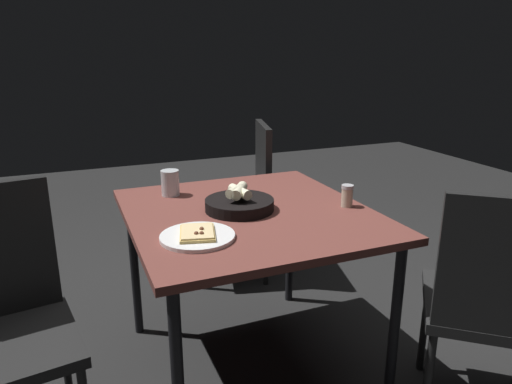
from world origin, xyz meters
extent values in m
plane|color=black|center=(0.00, 0.00, 0.00)|extent=(8.00, 8.00, 0.00)
cube|color=brown|center=(0.00, 0.00, 0.71)|extent=(0.95, 1.01, 0.03)
cylinder|color=black|center=(-0.41, -0.44, 0.35)|extent=(0.04, 0.04, 0.70)
cylinder|color=black|center=(0.41, -0.44, 0.35)|extent=(0.04, 0.04, 0.70)
cylinder|color=black|center=(-0.41, 0.44, 0.35)|extent=(0.04, 0.04, 0.70)
cylinder|color=white|center=(0.27, 0.20, 0.73)|extent=(0.26, 0.26, 0.01)
cube|color=tan|center=(0.27, 0.20, 0.75)|extent=(0.15, 0.18, 0.01)
cube|color=beige|center=(0.27, 0.20, 0.75)|extent=(0.14, 0.17, 0.01)
sphere|color=brown|center=(0.26, 0.24, 0.76)|extent=(0.02, 0.02, 0.02)
sphere|color=brown|center=(0.25, 0.20, 0.76)|extent=(0.02, 0.02, 0.02)
sphere|color=brown|center=(0.28, 0.23, 0.76)|extent=(0.02, 0.02, 0.02)
cylinder|color=black|center=(0.03, -0.02, 0.75)|extent=(0.28, 0.28, 0.05)
cylinder|color=beige|center=(0.05, -0.01, 0.81)|extent=(0.11, 0.10, 0.04)
cylinder|color=beige|center=(0.03, -0.02, 0.81)|extent=(0.11, 0.14, 0.04)
cylinder|color=beige|center=(0.03, -0.02, 0.81)|extent=(0.06, 0.13, 0.04)
cylinder|color=#B61C14|center=(0.09, -0.04, 0.75)|extent=(0.06, 0.06, 0.03)
cylinder|color=silver|center=(0.24, -0.33, 0.78)|extent=(0.08, 0.08, 0.11)
cylinder|color=orange|center=(0.24, -0.33, 0.77)|extent=(0.07, 0.07, 0.08)
cylinder|color=#BFB299|center=(-0.39, 0.11, 0.77)|extent=(0.05, 0.05, 0.08)
cylinder|color=maroon|center=(-0.39, 0.11, 0.75)|extent=(0.04, 0.04, 0.04)
cylinder|color=#B7B7BC|center=(-0.39, 0.11, 0.81)|extent=(0.05, 0.05, 0.01)
cube|color=#2B2B2B|center=(-0.23, -0.89, 0.43)|extent=(0.54, 0.54, 0.04)
cube|color=black|center=(-0.42, -0.84, 0.69)|extent=(0.14, 0.41, 0.48)
cylinder|color=black|center=(-0.09, -1.12, 0.21)|extent=(0.03, 0.03, 0.41)
cylinder|color=black|center=(0.00, -0.75, 0.21)|extent=(0.03, 0.03, 0.41)
cylinder|color=black|center=(-0.46, -1.03, 0.21)|extent=(0.03, 0.03, 0.41)
cylinder|color=black|center=(-0.37, -0.66, 0.21)|extent=(0.03, 0.03, 0.41)
cube|color=black|center=(0.91, 0.14, 0.42)|extent=(0.50, 0.50, 0.04)
cylinder|color=black|center=(0.75, -0.08, 0.20)|extent=(0.03, 0.03, 0.40)
cube|color=black|center=(-0.71, 0.58, 0.45)|extent=(0.62, 0.62, 0.04)
cube|color=black|center=(-0.58, 0.74, 0.70)|extent=(0.35, 0.29, 0.46)
cylinder|color=black|center=(-0.68, 0.32, 0.21)|extent=(0.03, 0.03, 0.43)
cylinder|color=black|center=(-0.44, 0.61, 0.21)|extent=(0.03, 0.03, 0.43)
camera|label=1|loc=(0.66, 1.68, 1.36)|focal=33.27mm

